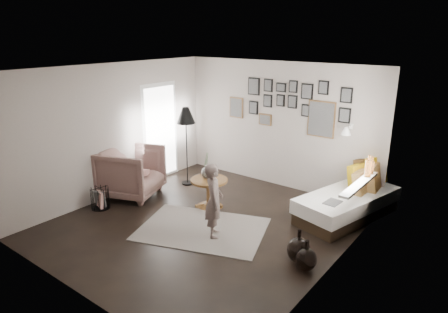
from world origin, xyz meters
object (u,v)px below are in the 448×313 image
Objects in this scene: floor_lamp at (186,118)px; demijohn_small at (306,259)px; child at (214,201)px; magazine_basket at (100,198)px; demijohn_large at (298,250)px; pedestal_table at (209,194)px; armchair at (131,172)px; daybed at (349,199)px; vase at (206,170)px.

floor_lamp is 4.01m from demijohn_small.
magazine_basket is at bearing 61.77° from child.
pedestal_table is at bearing 162.49° from demijohn_large.
floor_lamp reaches higher than child.
armchair is at bearing -161.36° from pedestal_table.
daybed is 1.30× the size of floor_lamp.
armchair is (-1.56, -0.53, 0.24)m from pedestal_table.
child reaches higher than vase.
armchair reaches higher than magazine_basket.
armchair is 0.89× the size of child.
daybed reaches higher than magazine_basket.
demijohn_large is (2.29, -0.72, -0.50)m from vase.
floor_lamp is at bearing 149.95° from vase.
floor_lamp reaches higher than armchair.
armchair is at bearing -110.96° from floor_lamp.
magazine_basket is (-1.56, -1.29, -0.05)m from pedestal_table.
demijohn_small is at bearing -129.32° from child.
daybed is 5.40× the size of magazine_basket.
demijohn_small is 1.67m from child.
armchair is 1.55m from floor_lamp.
armchair is 3.79m from demijohn_large.
vase is 0.23× the size of daybed.
daybed is 2.00× the size of armchair.
vase reaches higher than daybed.
floor_lamp is 3.70× the size of demijohn_small.
vase reaches higher than demijohn_large.
armchair is at bearing 90.25° from magazine_basket.
pedestal_table is 2.03m from magazine_basket.
daybed is 4.80× the size of demijohn_small.
floor_lamp is (-1.12, 0.62, 1.19)m from pedestal_table.
daybed is 2.04m from demijohn_small.
floor_lamp is (-3.34, -0.59, 1.13)m from daybed.
daybed reaches higher than demijohn_small.
daybed is 4.37× the size of demijohn_large.
pedestal_table is at bearing -136.95° from daybed.
floor_lamp is 3.80m from demijohn_large.
pedestal_table is at bearing -14.04° from vase.
daybed reaches higher than armchair.
vase is 0.29× the size of floor_lamp.
pedestal_table is at bearing 39.72° from magazine_basket.
magazine_basket is at bearing -102.84° from floor_lamp.
child is (0.86, -0.85, -0.08)m from vase.
pedestal_table is 2.53m from demijohn_small.
armchair is 2.19× the size of demijohn_large.
pedestal_table is 0.32× the size of daybed.
demijohn_small reaches higher than magazine_basket.
child is at bearing -46.65° from pedestal_table.
child is (-1.61, -0.01, 0.44)m from demijohn_small.
pedestal_table is 1.53× the size of demijohn_small.
pedestal_table is at bearing 3.78° from child.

